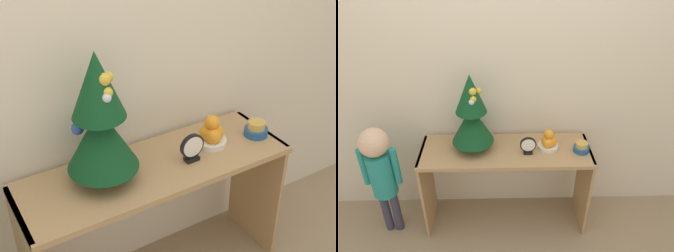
% 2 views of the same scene
% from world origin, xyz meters
% --- Properties ---
extents(ground_plane, '(12.00, 12.00, 0.00)m').
position_xyz_m(ground_plane, '(0.00, 0.00, 0.00)').
color(ground_plane, '#997F60').
extents(back_wall, '(7.00, 0.05, 2.50)m').
position_xyz_m(back_wall, '(0.00, 0.48, 1.25)').
color(back_wall, beige).
rests_on(back_wall, ground_plane).
extents(console_table, '(1.29, 0.43, 0.74)m').
position_xyz_m(console_table, '(0.00, 0.22, 0.58)').
color(console_table, tan).
rests_on(console_table, ground_plane).
extents(mini_tree, '(0.31, 0.31, 0.60)m').
position_xyz_m(mini_tree, '(-0.24, 0.24, 1.04)').
color(mini_tree, '#4C3828').
rests_on(mini_tree, console_table).
extents(fruit_bowl, '(0.15, 0.15, 0.16)m').
position_xyz_m(fruit_bowl, '(0.32, 0.23, 0.80)').
color(fruit_bowl, silver).
rests_on(fruit_bowl, console_table).
extents(singing_bowl, '(0.12, 0.12, 0.08)m').
position_xyz_m(singing_bowl, '(0.57, 0.18, 0.78)').
color(singing_bowl, '#235189').
rests_on(singing_bowl, console_table).
extents(desk_clock, '(0.12, 0.04, 0.14)m').
position_xyz_m(desk_clock, '(0.16, 0.16, 0.81)').
color(desk_clock, black).
rests_on(desk_clock, console_table).
extents(child_figure, '(0.29, 0.21, 0.99)m').
position_xyz_m(child_figure, '(-0.94, 0.13, 0.65)').
color(child_figure, '#38384C').
rests_on(child_figure, ground_plane).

